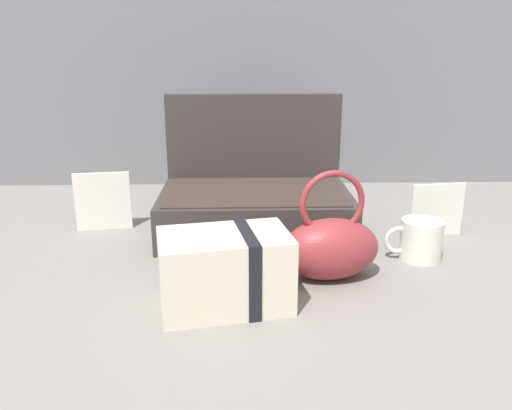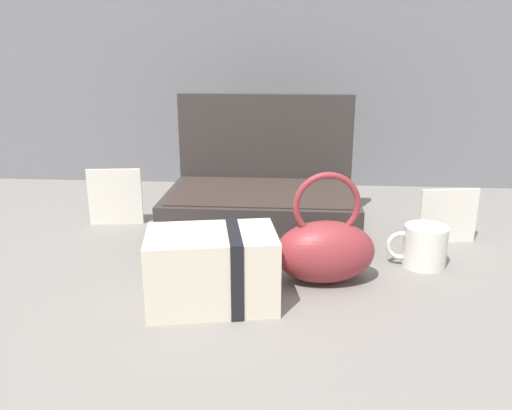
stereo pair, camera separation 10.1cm
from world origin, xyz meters
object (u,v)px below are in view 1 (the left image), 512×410
Objects in this scene: poster_card_right at (437,210)px; cream_toiletry_bag at (227,270)px; open_suitcase at (253,200)px; teal_pouch_handbag at (330,246)px; coffee_mug at (420,240)px; info_card_left at (103,201)px.

cream_toiletry_bag is at bearing -155.06° from poster_card_right.
open_suitcase is at bearing 163.64° from poster_card_right.
teal_pouch_handbag is 0.21m from coffee_mug.
open_suitcase is 3.36× the size of poster_card_right.
open_suitcase is at bearing 116.66° from teal_pouch_handbag.
coffee_mug is at bearing -24.04° from info_card_left.
info_card_left is at bearing 165.95° from poster_card_right.
poster_card_right is (0.27, 0.21, -0.00)m from teal_pouch_handbag.
teal_pouch_handbag is at bearing -63.34° from open_suitcase.
info_card_left is (-0.34, 0.01, -0.00)m from open_suitcase.
cream_toiletry_bag is at bearing -98.02° from open_suitcase.
teal_pouch_handbag is at bearing -156.41° from coffee_mug.
cream_toiletry_bag is (-0.05, -0.36, -0.01)m from open_suitcase.
open_suitcase reaches higher than teal_pouch_handbag.
coffee_mug is at bearing 25.56° from cream_toiletry_bag.
open_suitcase is 2.06× the size of teal_pouch_handbag.
open_suitcase is 0.37m from cream_toiletry_bag.
cream_toiletry_bag is 1.69× the size of info_card_left.
open_suitcase is 0.34m from info_card_left.
poster_card_right is at bearing 58.48° from coffee_mug.
teal_pouch_handbag is (0.13, -0.27, -0.01)m from open_suitcase.
cream_toiletry_bag reaches higher than poster_card_right.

